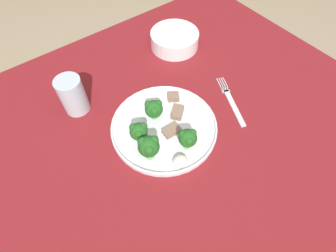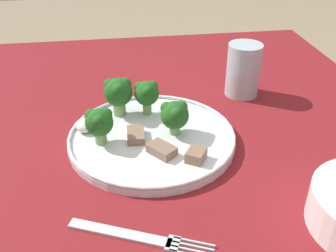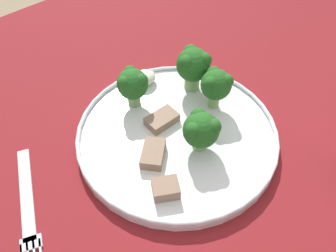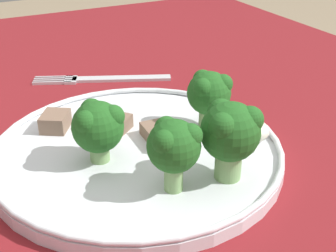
{
  "view_description": "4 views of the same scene",
  "coord_description": "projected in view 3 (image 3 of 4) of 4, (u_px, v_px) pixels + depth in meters",
  "views": [
    {
      "loc": [
        -0.27,
        -0.32,
        1.29
      ],
      "look_at": [
        -0.05,
        -0.03,
        0.76
      ],
      "focal_mm": 28.0,
      "sensor_mm": 36.0,
      "label": 1
    },
    {
      "loc": [
        0.51,
        -0.05,
        1.08
      ],
      "look_at": [
        -0.01,
        0.02,
        0.75
      ],
      "focal_mm": 42.0,
      "sensor_mm": 36.0,
      "label": 2
    },
    {
      "loc": [
        0.17,
        0.21,
        1.07
      ],
      "look_at": [
        -0.03,
        -0.01,
        0.73
      ],
      "focal_mm": 35.0,
      "sensor_mm": 36.0,
      "label": 3
    },
    {
      "loc": [
        -0.4,
        0.15,
        0.95
      ],
      "look_at": [
        -0.04,
        -0.03,
        0.74
      ],
      "focal_mm": 50.0,
      "sensor_mm": 36.0,
      "label": 4
    }
  ],
  "objects": [
    {
      "name": "broccoli_floret_back_left",
      "position": [
        132.0,
        84.0,
        0.47
      ],
      "size": [
        0.05,
        0.05,
        0.06
      ],
      "color": "#7FA866",
      "rests_on": "dinner_plate"
    },
    {
      "name": "broccoli_floret_center_left",
      "position": [
        201.0,
        129.0,
        0.42
      ],
      "size": [
        0.05,
        0.05,
        0.06
      ],
      "color": "#7FA866",
      "rests_on": "dinner_plate"
    },
    {
      "name": "dinner_plate",
      "position": [
        176.0,
        132.0,
        0.46
      ],
      "size": [
        0.28,
        0.28,
        0.02
      ],
      "color": "white",
      "rests_on": "table"
    },
    {
      "name": "table",
      "position": [
        158.0,
        187.0,
        0.52
      ],
      "size": [
        1.14,
        0.96,
        0.71
      ],
      "color": "maroon",
      "rests_on": "ground_plane"
    },
    {
      "name": "broccoli_floret_front_left",
      "position": [
        193.0,
        65.0,
        0.49
      ],
      "size": [
        0.05,
        0.05,
        0.07
      ],
      "color": "#7FA866",
      "rests_on": "dinner_plate"
    },
    {
      "name": "sauce_dollop",
      "position": [
        144.0,
        78.0,
        0.52
      ],
      "size": [
        0.04,
        0.03,
        0.02
      ],
      "color": "silver",
      "rests_on": "dinner_plate"
    },
    {
      "name": "fork",
      "position": [
        28.0,
        209.0,
        0.39
      ],
      "size": [
        0.09,
        0.18,
        0.0
      ],
      "color": "silver",
      "rests_on": "table"
    },
    {
      "name": "meat_slice_middle_slice",
      "position": [
        162.0,
        120.0,
        0.47
      ],
      "size": [
        0.05,
        0.03,
        0.01
      ],
      "color": "#846651",
      "rests_on": "dinner_plate"
    },
    {
      "name": "meat_slice_rear_slice",
      "position": [
        166.0,
        189.0,
        0.39
      ],
      "size": [
        0.04,
        0.04,
        0.02
      ],
      "color": "#846651",
      "rests_on": "dinner_plate"
    },
    {
      "name": "meat_slice_front_slice",
      "position": [
        153.0,
        153.0,
        0.43
      ],
      "size": [
        0.05,
        0.05,
        0.01
      ],
      "color": "#846651",
      "rests_on": "dinner_plate"
    },
    {
      "name": "broccoli_floret_near_rim_left",
      "position": [
        216.0,
        84.0,
        0.46
      ],
      "size": [
        0.05,
        0.04,
        0.06
      ],
      "color": "#7FA866",
      "rests_on": "dinner_plate"
    }
  ]
}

